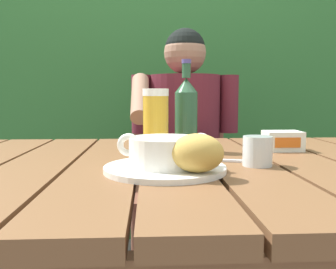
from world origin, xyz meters
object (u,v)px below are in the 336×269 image
Objects in this scene: person_eating at (185,141)px; water_glass_small at (258,151)px; serving_plate at (165,168)px; butter_tub at (283,141)px; table_knife at (216,160)px; soup_bowl at (165,151)px; beer_bottle at (186,113)px; chair_near_diner at (181,183)px; bread_roll at (197,153)px; beer_glass at (156,122)px.

water_glass_small is at bearing -83.39° from person_eating.
serving_plate is 2.48× the size of butter_tub.
soup_bowl is at bearing -139.40° from table_knife.
beer_bottle is (0.08, 0.29, 0.11)m from serving_plate.
beer_bottle is 3.84× the size of water_glass_small.
water_glass_small reaches higher than butter_tub.
person_eating is 0.80m from water_glass_small.
table_knife is at bearing -89.89° from chair_near_diner.
bread_roll is 0.45× the size of beer_bottle.
chair_near_diner is 0.81× the size of person_eating.
butter_tub is (0.24, -0.76, 0.31)m from chair_near_diner.
serving_plate is 0.23m from water_glass_small.
beer_bottle is (-0.05, -0.55, 0.15)m from person_eating.
soup_bowl is 1.69× the size of bread_roll.
chair_near_diner is 1.17m from bread_roll.
chair_near_diner reaches higher than soup_bowl.
soup_bowl is at bearing -98.64° from person_eating.
chair_near_diner is at bearing 107.11° from butter_tub.
chair_near_diner reaches higher than table_knife.
beer_glass is 2.61× the size of water_glass_small.
chair_near_diner is 9.17× the size of butter_tub.
serving_plate is 0.23m from beer_glass.
beer_bottle is at bearing 75.31° from serving_plate.
beer_bottle is at bearing 107.89° from table_knife.
water_glass_small is at bearing -36.11° from table_knife.
person_eating is at bearing 77.08° from beer_glass.
beer_glass is 0.20m from table_knife.
soup_bowl reaches higher than table_knife.
chair_near_diner is 0.85m from beer_bottle.
bread_roll reaches higher than table_knife.
soup_bowl is 0.46m from butter_tub.
beer_glass is at bearing 144.60° from water_glass_small.
soup_bowl is at bearing -97.15° from chair_near_diner.
table_knife is (0.00, -0.93, 0.29)m from chair_near_diner.
serving_plate is 1.71× the size of table_knife.
beer_glass reaches higher than butter_tub.
soup_bowl is at bearing -85.98° from beer_glass.
serving_plate is (-0.13, -0.84, 0.05)m from person_eating.
water_glass_small is at bearing 12.86° from soup_bowl.
bread_roll is (-0.07, -1.12, 0.33)m from chair_near_diner.
person_eating is 0.61m from butter_tub.
water_glass_small is at bearing -122.33° from butter_tub.
bread_roll is at bearing -75.20° from beer_glass.
serving_plate is at bearing -97.15° from chair_near_diner.
beer_bottle reaches higher than water_glass_small.
serving_plate reaches higher than table_knife.
person_eating reaches higher than soup_bowl.
water_glass_small reaches higher than serving_plate.
person_eating is 7.83× the size of table_knife.
bread_roll is at bearing -49.40° from soup_bowl.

